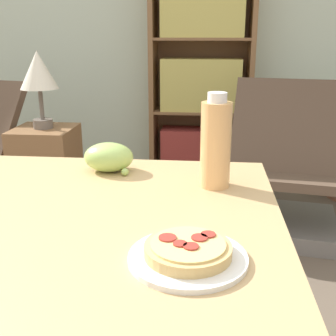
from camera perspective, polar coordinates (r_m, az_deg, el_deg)
wall_back at (r=3.54m, az=-2.24°, el=20.18°), size 8.00×0.05×2.60m
dining_table at (r=1.00m, az=-16.92°, el=-12.50°), size 1.06×0.94×0.78m
pizza_on_plate at (r=0.75m, az=2.71°, el=-11.41°), size 0.21×0.21×0.04m
grape_bunch at (r=1.22m, az=-8.01°, el=1.46°), size 0.14×0.11×0.08m
drink_bottle at (r=1.07m, az=6.48°, el=3.33°), size 0.08×0.08×0.24m
lounge_chair_far at (r=2.62m, az=15.55°, el=-2.21°), size 0.79×0.86×0.88m
bookshelf at (r=3.34m, az=4.49°, el=11.56°), size 0.78×0.32×1.68m
side_table at (r=2.61m, az=-15.91°, el=-1.59°), size 0.34×0.34×0.63m
table_lamp at (r=2.48m, az=-17.14°, el=12.09°), size 0.21×0.21×0.43m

